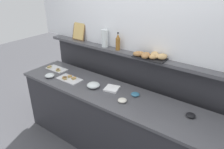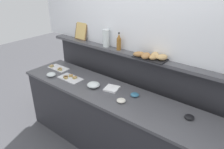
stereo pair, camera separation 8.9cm
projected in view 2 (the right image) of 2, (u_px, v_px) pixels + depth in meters
The scene contains 15 objects.
ground_plane at pixel (136, 127), 3.40m from camera, with size 12.00×12.00×0.00m, color #4C4C51.
buffet_counter at pixel (113, 123), 2.79m from camera, with size 2.79×0.64×0.90m.
back_ledge_unit at pixel (134, 93), 3.04m from camera, with size 2.92×0.22×1.29m.
sandwich_platter_rear at pixel (70, 78), 2.96m from camera, with size 0.35×0.19×0.04m.
sandwich_platter_front at pixel (58, 68), 3.27m from camera, with size 0.33×0.17×0.04m.
glass_bowl_large at pixel (93, 85), 2.73m from camera, with size 0.16×0.16×0.07m.
glass_bowl_medium at pixel (51, 75), 3.02m from camera, with size 0.13×0.13×0.05m.
condiment_bowl_teal at pixel (121, 101), 2.41m from camera, with size 0.10×0.10×0.04m, color silver.
condiment_bowl_red at pixel (189, 117), 2.14m from camera, with size 0.10×0.10×0.03m, color black.
condiment_bowl_cream at pixel (135, 95), 2.53m from camera, with size 0.10×0.10×0.04m, color teal.
napkin_stack at pixel (112, 88), 2.68m from camera, with size 0.17×0.17×0.02m, color white.
vinegar_bottle_amber at pixel (119, 42), 2.80m from camera, with size 0.06×0.06×0.24m.
bread_basket at pixel (151, 56), 2.53m from camera, with size 0.43×0.30×0.08m.
framed_picture at pixel (81, 31), 3.24m from camera, with size 0.23×0.08×0.28m.
water_carafe at pixel (106, 38), 2.92m from camera, with size 0.09×0.09×0.24m, color silver.
Camera 2 is at (1.40, -1.76, 2.21)m, focal length 34.23 mm.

